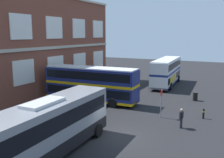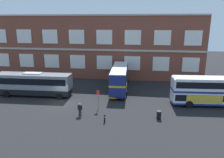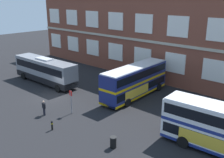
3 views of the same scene
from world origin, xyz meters
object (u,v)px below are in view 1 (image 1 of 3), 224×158
(double_decker_near, at_px, (91,84))
(station_litter_bin, at_px, (195,96))
(touring_coach, at_px, (45,131))
(waiting_passenger, at_px, (181,117))
(safety_bollard_east, at_px, (203,114))
(bus_stand_flag, at_px, (161,101))
(double_decker_middle, at_px, (166,71))

(double_decker_near, xyz_separation_m, station_litter_bin, (6.01, -10.75, -1.63))
(double_decker_near, xyz_separation_m, touring_coach, (-13.24, -4.77, -0.24))
(station_litter_bin, bearing_deg, touring_coach, 162.75)
(touring_coach, bearing_deg, double_decker_near, 19.79)
(waiting_passenger, distance_m, station_litter_bin, 9.88)
(touring_coach, distance_m, safety_bollard_east, 15.04)
(double_decker_near, bearing_deg, station_litter_bin, -60.78)
(bus_stand_flag, relative_size, station_litter_bin, 2.62)
(station_litter_bin, bearing_deg, bus_stand_flag, 166.91)
(station_litter_bin, bearing_deg, safety_bollard_east, -164.48)
(double_decker_near, relative_size, touring_coach, 0.92)
(waiting_passenger, distance_m, safety_bollard_east, 3.69)
(touring_coach, xyz_separation_m, safety_bollard_east, (12.80, -7.77, -1.42))
(station_litter_bin, bearing_deg, waiting_passenger, -177.37)
(safety_bollard_east, bearing_deg, touring_coach, 148.72)
(bus_stand_flag, relative_size, safety_bollard_east, 2.84)
(waiting_passenger, height_order, bus_stand_flag, bus_stand_flag)
(waiting_passenger, xyz_separation_m, safety_bollard_east, (3.41, -1.34, -0.44))
(double_decker_near, distance_m, waiting_passenger, 11.91)
(double_decker_near, relative_size, double_decker_middle, 1.00)
(double_decker_near, xyz_separation_m, safety_bollard_east, (-0.45, -12.54, -1.66))
(bus_stand_flag, distance_m, safety_bollard_east, 4.11)
(touring_coach, height_order, waiting_passenger, touring_coach)
(waiting_passenger, bearing_deg, touring_coach, 145.59)
(double_decker_near, relative_size, waiting_passenger, 6.53)
(double_decker_middle, bearing_deg, touring_coach, 179.17)
(touring_coach, bearing_deg, bus_stand_flag, -20.09)
(double_decker_near, distance_m, double_decker_middle, 14.56)
(double_decker_middle, height_order, station_litter_bin, double_decker_middle)
(touring_coach, relative_size, bus_stand_flag, 4.47)
(bus_stand_flag, bearing_deg, safety_bollard_east, -67.44)
(double_decker_middle, xyz_separation_m, station_litter_bin, (-7.61, -5.59, -1.63))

